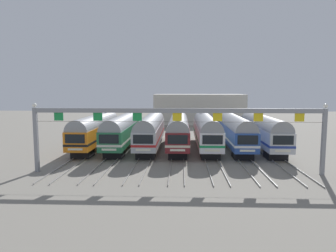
% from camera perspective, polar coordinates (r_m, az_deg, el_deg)
% --- Properties ---
extents(ground_plane, '(160.00, 160.00, 0.00)m').
position_cam_1_polar(ground_plane, '(45.08, 1.87, -4.05)').
color(ground_plane, gray).
extents(track_bed, '(25.04, 70.00, 0.15)m').
position_cam_1_polar(track_bed, '(61.86, 2.02, -1.10)').
color(track_bed, gray).
rests_on(track_bed, ground).
extents(commuter_train_orange, '(2.88, 18.06, 5.05)m').
position_cam_1_polar(commuter_train_orange, '(46.29, -12.84, -0.56)').
color(commuter_train_orange, orange).
rests_on(commuter_train_orange, ground).
extents(commuter_train_green, '(2.88, 18.06, 5.05)m').
position_cam_1_polar(commuter_train_green, '(45.42, -8.06, -0.60)').
color(commuter_train_green, '#236B42').
rests_on(commuter_train_green, ground).
extents(commuter_train_stainless, '(2.88, 18.06, 4.77)m').
position_cam_1_polar(commuter_train_stainless, '(44.87, -3.13, -0.63)').
color(commuter_train_stainless, '#B2B5BA').
rests_on(commuter_train_stainless, ground).
extents(commuter_train_maroon, '(2.88, 18.06, 5.05)m').
position_cam_1_polar(commuter_train_maroon, '(44.66, 1.88, -0.66)').
color(commuter_train_maroon, maroon).
rests_on(commuter_train_maroon, ground).
extents(commuter_train_white, '(2.88, 18.06, 5.05)m').
position_cam_1_polar(commuter_train_white, '(44.80, 6.90, -0.68)').
color(commuter_train_white, white).
rests_on(commuter_train_white, ground).
extents(commuter_train_blue, '(2.88, 18.06, 4.77)m').
position_cam_1_polar(commuter_train_blue, '(45.28, 11.86, -0.70)').
color(commuter_train_blue, '#284C9E').
rests_on(commuter_train_blue, ground).
extents(commuter_train_silver, '(2.88, 18.06, 4.77)m').
position_cam_1_polar(commuter_train_silver, '(46.08, 16.68, -0.71)').
color(commuter_train_silver, silver).
rests_on(commuter_train_silver, ground).
extents(catenary_gantry, '(28.77, 0.44, 6.97)m').
position_cam_1_polar(catenary_gantry, '(30.95, 1.66, 1.24)').
color(catenary_gantry, gray).
rests_on(catenary_gantry, ground).
extents(maintenance_building, '(21.74, 10.00, 7.21)m').
position_cam_1_polar(maintenance_building, '(78.79, 5.58, 3.09)').
color(maintenance_building, beige).
rests_on(maintenance_building, ground).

